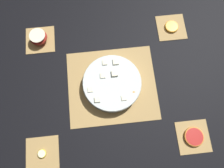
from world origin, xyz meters
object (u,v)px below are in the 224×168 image
Objects in this scene: fruit_salad_bowl at (112,84)px; banana_coin_single at (42,154)px; orange_slice_whole at (172,26)px; grapefruit_slice at (194,137)px; apple_half at (38,37)px.

fruit_salad_bowl is 0.43m from banana_coin_single.
fruit_salad_bowl is 0.43m from orange_slice_whole.
banana_coin_single is at bearing 39.36° from fruit_salad_bowl.
fruit_salad_bowl reaches higher than grapefruit_slice.
fruit_salad_bowl is at bearing -39.30° from grapefruit_slice.
orange_slice_whole is 1.81× the size of banana_coin_single.
banana_coin_single is at bearing 0.00° from grapefruit_slice.
orange_slice_whole is 0.86m from banana_coin_single.
apple_half is 0.55m from banana_coin_single.
banana_coin_single is at bearing 39.37° from orange_slice_whole.
banana_coin_single is (0.67, 0.55, -0.00)m from orange_slice_whole.
fruit_salad_bowl is 0.43m from grapefruit_slice.
fruit_salad_bowl is 7.08× the size of banana_coin_single.
orange_slice_whole is 0.78× the size of grapefruit_slice.
orange_slice_whole is at bearing -140.62° from fruit_salad_bowl.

